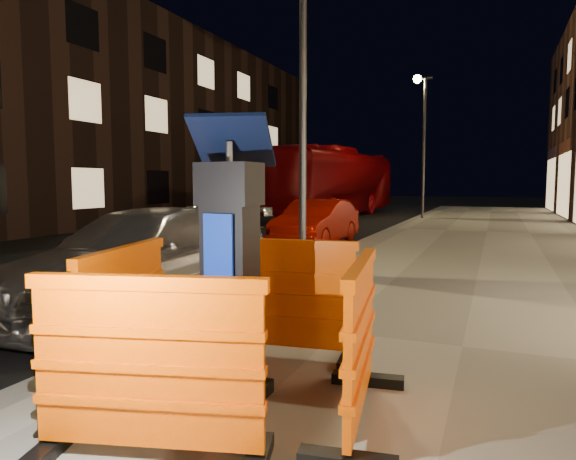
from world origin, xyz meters
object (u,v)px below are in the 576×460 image
at_px(barrier_bldgside, 360,341).
at_px(bus_doubledecker, 332,216).
at_px(barrier_kerbside, 125,313).
at_px(parking_kiosk, 230,268).
at_px(car_red, 316,246).
at_px(barrier_front, 148,371).
at_px(barrier_back, 282,298).
at_px(car_silver, 145,306).

distance_m(barrier_bldgside, bus_doubledecker, 22.97).
height_order(barrier_kerbside, bus_doubledecker, bus_doubledecker).
xyz_separation_m(parking_kiosk, barrier_bldgside, (0.95, 0.00, -0.42)).
bearing_deg(car_red, parking_kiosk, -73.32).
relative_size(barrier_front, barrier_back, 1.00).
bearing_deg(barrier_back, barrier_front, -97.12).
height_order(car_red, bus_doubledecker, bus_doubledecker).
xyz_separation_m(barrier_kerbside, car_red, (-1.78, 9.83, -0.68)).
height_order(parking_kiosk, car_silver, parking_kiosk).
relative_size(parking_kiosk, barrier_kerbside, 1.40).
distance_m(barrier_back, car_silver, 3.21).
height_order(barrier_front, bus_doubledecker, bus_doubledecker).
bearing_deg(parking_kiosk, barrier_bldgside, -10.12).
distance_m(barrier_bldgside, car_red, 10.52).
bearing_deg(bus_doubledecker, barrier_front, -71.07).
relative_size(barrier_bldgside, car_silver, 0.29).
distance_m(barrier_kerbside, car_silver, 3.15).
bearing_deg(barrier_bldgside, barrier_kerbside, 81.88).
bearing_deg(parking_kiosk, car_red, 95.42).
bearing_deg(barrier_back, bus_doubledecker, 99.02).
bearing_deg(parking_kiosk, bus_doubledecker, 95.35).
distance_m(parking_kiosk, barrier_kerbside, 1.04).
relative_size(barrier_back, barrier_kerbside, 1.00).
height_order(barrier_bldgside, car_red, barrier_bldgside).
bearing_deg(bus_doubledecker, barrier_kerbside, -72.79).
height_order(parking_kiosk, barrier_bldgside, parking_kiosk).
bearing_deg(barrier_front, car_red, 89.11).
relative_size(barrier_back, bus_doubledecker, 0.11).
relative_size(parking_kiosk, car_silver, 0.41).
bearing_deg(barrier_front, car_silver, 113.00).
height_order(barrier_back, barrier_bldgside, same).
distance_m(barrier_kerbside, bus_doubledecker, 22.46).
height_order(barrier_front, car_red, barrier_front).
bearing_deg(car_silver, barrier_bldgside, -30.44).
bearing_deg(barrier_kerbside, barrier_front, -147.12).
relative_size(barrier_kerbside, barrier_bldgside, 1.00).
bearing_deg(barrier_back, barrier_kerbside, -142.12).
xyz_separation_m(barrier_front, bus_doubledecker, (-6.05, 22.82, -0.68)).
bearing_deg(bus_doubledecker, car_red, -70.51).
bearing_deg(bus_doubledecker, car_silver, -76.16).
relative_size(parking_kiosk, barrier_bldgside, 1.40).
height_order(barrier_front, car_silver, barrier_front).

